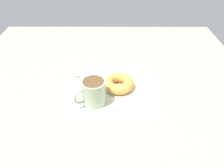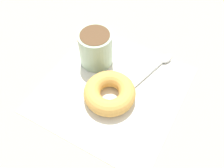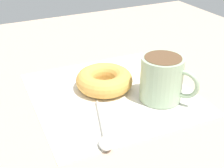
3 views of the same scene
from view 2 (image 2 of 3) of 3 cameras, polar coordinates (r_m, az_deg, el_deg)
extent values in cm
cube|color=tan|center=(62.07, 1.67, -0.18)|extent=(120.00, 120.00, 2.00)
cube|color=white|center=(59.90, 0.00, -1.19)|extent=(32.96, 32.96, 0.30)
cylinder|color=#9EB793|center=(62.15, -3.73, 8.12)|extent=(8.34, 8.34, 8.86)
cylinder|color=brown|center=(59.16, -3.95, 10.95)|extent=(7.14, 7.14, 0.60)
torus|color=#9EB793|center=(65.46, -4.00, 11.07)|extent=(3.96, 5.40, 5.86)
torus|color=gold|center=(56.90, -0.86, -1.91)|extent=(11.98, 11.98, 3.87)
ellipsoid|color=#B7B2A8|center=(66.62, 12.26, 5.75)|extent=(3.35, 4.15, 0.90)
cylinder|color=#B7B2A8|center=(62.75, 8.42, 2.28)|extent=(3.97, 11.31, 0.56)
camera|label=1|loc=(0.86, -58.88, 37.87)|focal=35.00mm
camera|label=3|loc=(0.82, 40.52, 33.30)|focal=50.00mm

